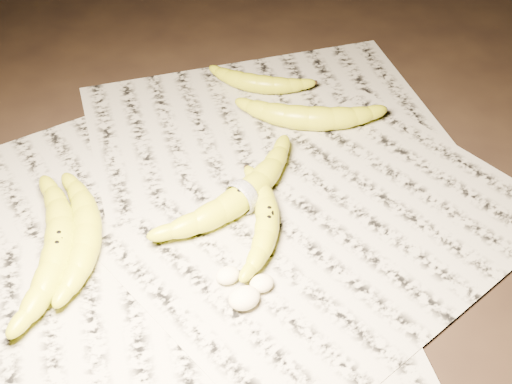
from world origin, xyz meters
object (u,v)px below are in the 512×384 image
banana_left_b (87,231)px  banana_center (267,219)px  banana_taped (242,195)px  banana_left_a (58,246)px  banana_upper_b (257,82)px  banana_upper_a (309,116)px

banana_left_b → banana_center: size_ratio=1.11×
banana_left_b → banana_center: bearing=-92.1°
banana_taped → banana_left_a: bearing=154.1°
banana_left_a → banana_upper_b: (0.41, 0.20, -0.00)m
banana_left_b → banana_center: (0.22, -0.10, -0.00)m
banana_upper_a → banana_upper_b: banana_upper_a is taller
banana_left_b → banana_taped: (0.21, -0.04, 0.00)m
banana_taped → banana_upper_b: size_ratio=1.57×
banana_left_a → banana_taped: size_ratio=0.97×
banana_upper_a → banana_upper_b: (-0.02, 0.13, -0.00)m
banana_center → banana_left_a: bearing=102.7°
banana_left_a → banana_upper_a: banana_left_a is taller
banana_taped → banana_upper_a: 0.21m
banana_center → banana_upper_b: bearing=3.8°
banana_taped → banana_upper_a: size_ratio=1.19×
banana_upper_b → banana_center: bearing=-72.9°
banana_taped → banana_upper_a: (0.18, 0.11, -0.00)m
banana_left_a → banana_center: size_ratio=1.29×
banana_taped → banana_left_b: bearing=150.3°
banana_left_b → banana_taped: bearing=-79.7°
banana_left_a → banana_upper_a: (0.43, 0.07, -0.00)m
banana_upper_a → banana_upper_b: bearing=134.4°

